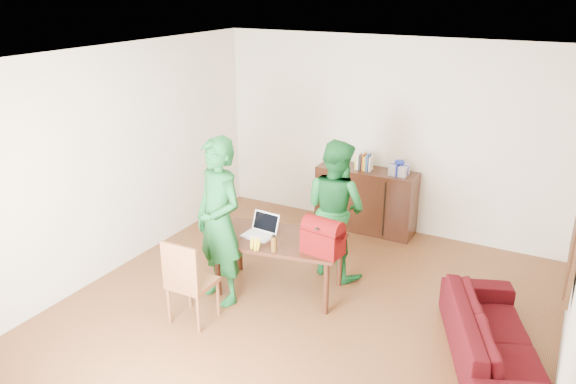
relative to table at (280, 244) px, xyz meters
The scene contains 10 objects.
room 0.91m from the table, 33.40° to the right, with size 5.20×5.70×2.90m.
table is the anchor object (origin of this frame).
chair 1.14m from the table, 117.32° to the right, with size 0.44×0.42×0.95m.
person_near 0.76m from the table, 136.75° to the right, with size 0.68×0.45×1.87m, color #125422.
person_far 0.83m from the table, 62.36° to the left, with size 0.81×0.63×1.68m, color #156026.
laptop 0.27m from the table, 160.22° to the right, with size 0.36×0.26×0.24m.
bananas 0.42m from the table, 101.19° to the right, with size 0.16×0.10×0.06m, color gold, non-canonical shape.
bottle 0.38m from the table, 71.28° to the right, with size 0.06×0.06×0.19m, color #583A14.
red_bag 0.64m from the table, 10.50° to the right, with size 0.42×0.25×0.31m, color #670B06.
sofa 2.43m from the table, ahead, with size 1.86×0.73×0.54m, color #390B07.
Camera 1 is at (2.33, -4.54, 3.36)m, focal length 35.00 mm.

